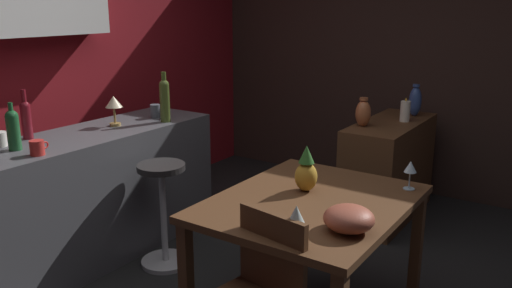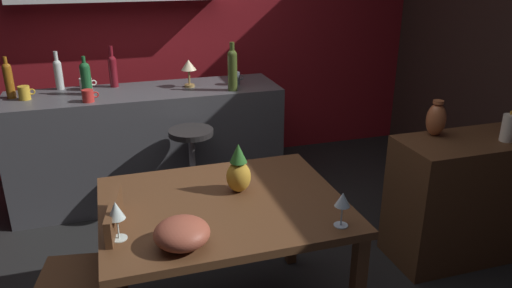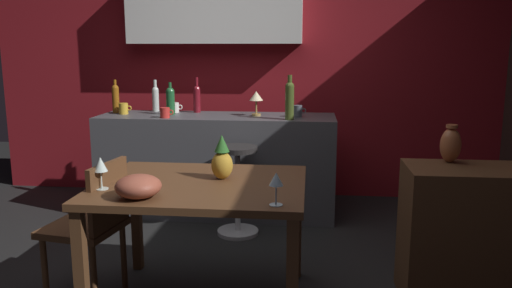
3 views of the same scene
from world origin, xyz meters
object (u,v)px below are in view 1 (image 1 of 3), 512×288
(sideboard_cabinet, at_px, (388,170))
(vase_copper, at_px, (363,113))
(fruit_bowl, at_px, (349,219))
(dining_table, at_px, (311,215))
(cup_slate, at_px, (155,111))
(vase_ceramic_blue, at_px, (415,101))
(wine_bottle_olive, at_px, (165,98))
(counter_lamp, at_px, (114,104))
(pineapple_centerpiece, at_px, (306,172))
(bar_stool, at_px, (163,212))
(wine_glass_right, at_px, (410,168))
(pillar_candle_tall, at_px, (405,111))
(wine_bottle_ruby, at_px, (26,117))
(cup_red, at_px, (37,148))
(wine_glass_left, at_px, (296,216))
(wine_bottle_green, at_px, (13,128))

(sideboard_cabinet, relative_size, vase_copper, 4.83)
(sideboard_cabinet, xyz_separation_m, fruit_bowl, (-1.98, -0.51, 0.39))
(dining_table, bearing_deg, cup_slate, 72.75)
(fruit_bowl, height_order, vase_ceramic_blue, vase_ceramic_blue)
(wine_bottle_olive, distance_m, counter_lamp, 0.37)
(sideboard_cabinet, xyz_separation_m, pineapple_centerpiece, (-1.62, -0.09, 0.44))
(sideboard_cabinet, distance_m, counter_lamp, 2.27)
(bar_stool, height_order, wine_glass_right, wine_glass_right)
(sideboard_cabinet, relative_size, wine_glass_right, 6.68)
(sideboard_cabinet, distance_m, pillar_candle_tall, 0.51)
(bar_stool, height_order, wine_bottle_ruby, wine_bottle_ruby)
(cup_red, bearing_deg, pineapple_centerpiece, -61.98)
(vase_ceramic_blue, bearing_deg, wine_glass_left, -173.34)
(wine_glass_left, bearing_deg, cup_red, 94.08)
(sideboard_cabinet, relative_size, vase_ceramic_blue, 4.02)
(dining_table, distance_m, vase_ceramic_blue, 2.08)
(wine_bottle_green, bearing_deg, wine_bottle_ruby, 41.45)
(sideboard_cabinet, distance_m, wine_glass_right, 1.46)
(wine_bottle_green, xyz_separation_m, counter_lamp, (0.77, -0.00, 0.02))
(wine_glass_right, xyz_separation_m, counter_lamp, (-0.32, 2.06, 0.19))
(wine_glass_left, bearing_deg, vase_ceramic_blue, 6.66)
(pillar_candle_tall, bearing_deg, bar_stool, 149.37)
(wine_glass_right, xyz_separation_m, pineapple_centerpiece, (-0.35, 0.47, -0.01))
(sideboard_cabinet, relative_size, fruit_bowl, 4.63)
(dining_table, height_order, pineapple_centerpiece, pineapple_centerpiece)
(cup_slate, height_order, pillar_candle_tall, pillar_candle_tall)
(wine_bottle_ruby, distance_m, cup_red, 0.45)
(sideboard_cabinet, height_order, vase_copper, vase_copper)
(dining_table, distance_m, vase_copper, 1.51)
(cup_red, relative_size, pillar_candle_tall, 0.61)
(pineapple_centerpiece, height_order, cup_red, pineapple_centerpiece)
(wine_bottle_ruby, bearing_deg, wine_glass_left, -92.07)
(dining_table, bearing_deg, pineapple_centerpiece, 41.14)
(fruit_bowl, bearing_deg, dining_table, 52.24)
(wine_glass_right, xyz_separation_m, wine_bottle_olive, (-0.01, 1.85, 0.21))
(wine_glass_left, bearing_deg, pillar_candle_tall, 7.35)
(cup_slate, distance_m, vase_ceramic_blue, 2.18)
(pillar_candle_tall, bearing_deg, wine_bottle_ruby, 141.91)
(pineapple_centerpiece, height_order, fruit_bowl, pineapple_centerpiece)
(wine_bottle_olive, height_order, cup_red, wine_bottle_olive)
(pineapple_centerpiece, relative_size, wine_bottle_olive, 0.70)
(sideboard_cabinet, xyz_separation_m, counter_lamp, (-1.59, 1.49, 0.65))
(pineapple_centerpiece, distance_m, pillar_candle_tall, 1.70)
(cup_red, bearing_deg, wine_bottle_ruby, 63.70)
(wine_glass_right, distance_m, cup_red, 2.14)
(wine_glass_right, relative_size, pillar_candle_tall, 0.85)
(cup_red, bearing_deg, bar_stool, -25.66)
(wine_glass_left, bearing_deg, counter_lamp, 70.95)
(bar_stool, bearing_deg, vase_copper, -30.49)
(wine_bottle_green, xyz_separation_m, pillar_candle_tall, (2.44, -1.58, -0.13))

